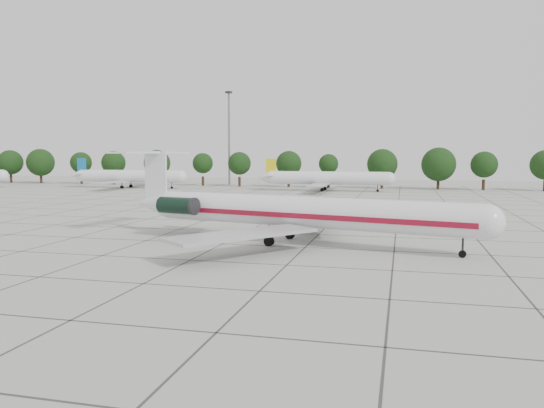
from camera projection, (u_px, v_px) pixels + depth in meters
The scene contains 7 objects.
ground at pixel (223, 244), 50.65m from camera, with size 260.00×260.00×0.00m, color #AAABA3.
apron_joints at pixel (263, 224), 65.15m from camera, with size 170.00×170.00×0.02m, color #383838.
main_airliner at pixel (285, 211), 51.03m from camera, with size 37.46×29.03×8.89m.
bg_airliner_b at pixel (129, 176), 131.49m from camera, with size 28.24×27.20×7.40m.
bg_airliner_c at pixel (327, 178), 121.18m from camera, with size 28.24×27.20×7.40m.
tree_line at pixel (289, 164), 135.01m from camera, with size 249.86×8.44×10.22m.
floodlight_mast at pixel (229, 133), 145.35m from camera, with size 1.60×1.60×25.45m.
Camera 1 is at (16.57, -47.47, 8.65)m, focal length 35.00 mm.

